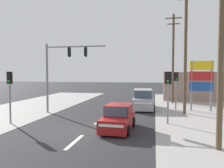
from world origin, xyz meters
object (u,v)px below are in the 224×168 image
Objects in this scene: utility_pole_midground_right at (186,48)px; suv_oncoming_mid at (143,100)px; utility_pole_foreground_right at (219,23)px; pedestal_signal_right_kerb at (168,89)px; pedestal_signal_left_kerb at (10,88)px; utility_pole_background_right at (173,57)px; traffic_signal_mast at (61,65)px; pedestal_signal_far_median at (176,84)px; hatchback_receding_far at (118,118)px; shopping_plaza_sign at (201,78)px.

suv_oncoming_mid is (-3.62, 1.92, -4.72)m from utility_pole_midground_right.
pedestal_signal_right_kerb is at bearing 111.16° from utility_pole_foreground_right.
utility_pole_foreground_right is 13.16m from pedestal_signal_left_kerb.
utility_pole_background_right is 1.69× the size of traffic_signal_mast.
pedestal_signal_far_median is 0.96× the size of hatchback_receding_far.
suv_oncoming_mid is at bearing -124.07° from utility_pole_background_right.
traffic_signal_mast is 5.03m from pedestal_signal_left_kerb.
suv_oncoming_mid is (-3.13, -4.63, -4.42)m from utility_pole_background_right.
utility_pole_midground_right is at bearing -27.91° from suv_oncoming_mid.
utility_pole_midground_right is 3.79m from pedestal_signal_far_median.
shopping_plaza_sign is 1.25× the size of hatchback_receding_far.
shopping_plaza_sign is at bearing 15.93° from traffic_signal_mast.
suv_oncoming_mid is at bearing 27.82° from traffic_signal_mast.
traffic_signal_mast reaches higher than pedestal_signal_far_median.
shopping_plaza_sign is at bearing 46.85° from utility_pole_midground_right.
utility_pole_foreground_right reaches higher than shopping_plaza_sign.
traffic_signal_mast is at bearing 145.92° from utility_pole_foreground_right.
pedestal_signal_far_median is at bearing 20.32° from traffic_signal_mast.
traffic_signal_mast is (-9.96, -8.24, -1.16)m from utility_pole_background_right.
pedestal_signal_right_kerb is 0.77× the size of shopping_plaza_sign.
traffic_signal_mast is 1.30× the size of shopping_plaza_sign.
utility_pole_midground_right is 3.57m from shopping_plaza_sign.
utility_pole_midground_right is 3.01× the size of pedestal_signal_right_kerb.
hatchback_receding_far is 0.80× the size of suv_oncoming_mid.
traffic_signal_mast is 10.71m from pedestal_signal_far_median.
hatchback_receding_far is at bearing -38.34° from traffic_signal_mast.
utility_pole_foreground_right reaches higher than pedestal_signal_far_median.
utility_pole_foreground_right is 2.96× the size of pedestal_signal_right_kerb.
hatchback_receding_far is at bearing -116.74° from pedestal_signal_far_median.
utility_pole_foreground_right is at bearing -87.42° from utility_pole_background_right.
pedestal_signal_right_kerb is (-1.63, -4.15, -3.19)m from utility_pole_midground_right.
utility_pole_midground_right is 6.57m from utility_pole_background_right.
pedestal_signal_right_kerb is at bearing -111.39° from utility_pole_midground_right.
pedestal_signal_left_kerb and pedestal_signal_far_median have the same top height.
pedestal_signal_right_kerb is 4.08m from hatchback_receding_far.
utility_pole_midground_right is 5.48m from pedestal_signal_right_kerb.
pedestal_signal_left_kerb is (-1.78, -4.37, -1.73)m from traffic_signal_mast.
utility_pole_foreground_right is at bearing -97.72° from shopping_plaza_sign.
shopping_plaza_sign is at bearing 29.40° from pedestal_signal_left_kerb.
suv_oncoming_mid is (-1.99, 6.07, -1.53)m from pedestal_signal_right_kerb.
utility_pole_background_right is at bearing 114.12° from shopping_plaza_sign.
utility_pole_foreground_right is 11.08m from shopping_plaza_sign.
suv_oncoming_mid is (8.62, 7.98, -1.53)m from pedestal_signal_left_kerb.
utility_pole_foreground_right is at bearing -70.51° from suv_oncoming_mid.
suv_oncoming_mid is at bearing 108.16° from pedestal_signal_right_kerb.
suv_oncoming_mid is at bearing 82.54° from hatchback_receding_far.
shopping_plaza_sign reaches higher than hatchback_receding_far.
pedestal_signal_left_kerb is 0.96× the size of hatchback_receding_far.
hatchback_receding_far is (7.55, -0.19, -1.71)m from pedestal_signal_left_kerb.
pedestal_signal_right_kerb is at bearing -71.84° from suv_oncoming_mid.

